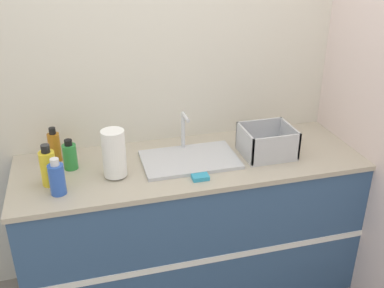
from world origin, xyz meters
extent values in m
cube|color=beige|center=(0.00, 0.69, 1.30)|extent=(4.39, 0.06, 2.60)
cube|color=silver|center=(1.03, 0.33, 1.30)|extent=(0.06, 2.66, 2.60)
cube|color=#33517A|center=(0.00, 0.33, 0.44)|extent=(1.99, 0.66, 0.89)
cube|color=white|center=(0.00, 0.00, 0.44)|extent=(1.99, 0.01, 0.04)
cube|color=#B2A893|center=(0.00, 0.33, 0.90)|extent=(2.01, 0.68, 0.03)
cube|color=silver|center=(-0.01, 0.32, 0.93)|extent=(0.55, 0.35, 0.02)
cylinder|color=silver|center=(-0.01, 0.47, 1.05)|extent=(0.02, 0.02, 0.22)
cylinder|color=silver|center=(-0.01, 0.41, 1.16)|extent=(0.02, 0.12, 0.02)
cylinder|color=#4C4C51|center=(-0.44, 0.26, 0.92)|extent=(0.09, 0.09, 0.01)
cylinder|color=white|center=(-0.44, 0.26, 1.06)|extent=(0.13, 0.13, 0.26)
cube|color=#B7BABF|center=(0.45, 0.29, 0.92)|extent=(0.29, 0.26, 0.01)
cube|color=#B7BABF|center=(0.45, 0.16, 1.01)|extent=(0.29, 0.01, 0.16)
cube|color=#B7BABF|center=(0.45, 0.41, 1.01)|extent=(0.29, 0.01, 0.16)
cube|color=#B7BABF|center=(0.31, 0.29, 1.01)|extent=(0.01, 0.26, 0.16)
cube|color=#B7BABF|center=(0.59, 0.29, 1.01)|extent=(0.01, 0.26, 0.16)
cylinder|color=#2D8C3D|center=(-0.68, 0.41, 0.99)|extent=(0.08, 0.08, 0.14)
cylinder|color=black|center=(-0.68, 0.41, 1.08)|extent=(0.04, 0.04, 0.03)
cylinder|color=#B26B19|center=(-0.76, 0.53, 1.00)|extent=(0.07, 0.07, 0.17)
cylinder|color=black|center=(-0.76, 0.53, 1.10)|extent=(0.04, 0.04, 0.04)
cylinder|color=#2D56B7|center=(-0.74, 0.16, 1.00)|extent=(0.08, 0.08, 0.16)
cylinder|color=silver|center=(-0.74, 0.16, 1.10)|extent=(0.04, 0.04, 0.04)
cylinder|color=yellow|center=(-0.79, 0.26, 1.01)|extent=(0.08, 0.08, 0.19)
cylinder|color=black|center=(-0.79, 0.26, 1.12)|extent=(0.05, 0.05, 0.04)
cube|color=#3399BF|center=(-0.01, 0.11, 0.93)|extent=(0.09, 0.06, 0.02)
camera|label=1|loc=(-0.60, -1.90, 2.14)|focal=42.00mm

